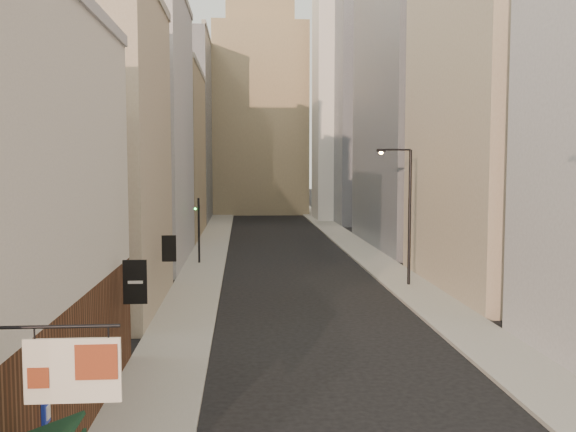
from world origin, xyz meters
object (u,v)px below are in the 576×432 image
object	(u,v)px
white_tower	(345,80)
traffic_light_left	(199,219)
clock_tower	(260,98)
streetlamp_mid	(406,209)

from	to	relation	value
white_tower	traffic_light_left	bearing A→B (deg)	-114.24
clock_tower	white_tower	bearing A→B (deg)	-51.84
streetlamp_mid	traffic_light_left	distance (m)	16.45
clock_tower	traffic_light_left	size ratio (longest dim) A/B	8.98
streetlamp_mid	traffic_light_left	bearing A→B (deg)	137.76
streetlamp_mid	clock_tower	bearing A→B (deg)	90.64
streetlamp_mid	traffic_light_left	xyz separation A→B (m)	(-13.24, 9.66, -1.39)
streetlamp_mid	white_tower	bearing A→B (deg)	79.38
white_tower	traffic_light_left	distance (m)	43.99
streetlamp_mid	traffic_light_left	world-z (taller)	streetlamp_mid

